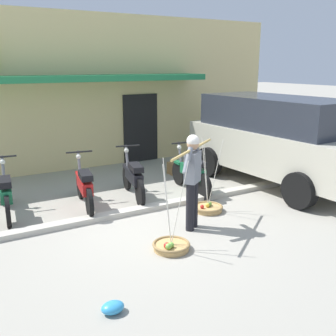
{
  "coord_description": "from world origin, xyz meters",
  "views": [
    {
      "loc": [
        -3.13,
        -5.99,
        2.84
      ],
      "look_at": [
        0.66,
        0.6,
        0.85
      ],
      "focal_mm": 42.35,
      "sensor_mm": 36.0,
      "label": 1
    }
  ],
  "objects_px": {
    "motorcycle_second_in_row": "(84,186)",
    "motorcycle_end_of_row": "(191,173)",
    "fruit_basket_right_side": "(171,245)",
    "fruit_vendor": "(192,176)",
    "plastic_litter_bag": "(113,307)",
    "fruit_basket_left_side": "(208,208)",
    "motorcycle_nearest_shop": "(6,193)",
    "wooden_crate": "(177,168)",
    "motorcycle_third_in_row": "(133,178)",
    "parked_truck": "(278,138)"
  },
  "relations": [
    {
      "from": "fruit_basket_right_side",
      "to": "motorcycle_nearest_shop",
      "type": "relative_size",
      "value": 0.8
    },
    {
      "from": "parked_truck",
      "to": "plastic_litter_bag",
      "type": "bearing_deg",
      "value": -151.82
    },
    {
      "from": "plastic_litter_bag",
      "to": "fruit_basket_left_side",
      "type": "bearing_deg",
      "value": 36.77
    },
    {
      "from": "fruit_basket_left_side",
      "to": "fruit_basket_right_side",
      "type": "distance_m",
      "value": 1.87
    },
    {
      "from": "parked_truck",
      "to": "plastic_litter_bag",
      "type": "xyz_separation_m",
      "value": [
        -5.5,
        -2.95,
        -1.06
      ]
    },
    {
      "from": "fruit_basket_right_side",
      "to": "motorcycle_second_in_row",
      "type": "bearing_deg",
      "value": 102.35
    },
    {
      "from": "motorcycle_nearest_shop",
      "to": "motorcycle_second_in_row",
      "type": "bearing_deg",
      "value": -12.05
    },
    {
      "from": "fruit_basket_right_side",
      "to": "parked_truck",
      "type": "height_order",
      "value": "parked_truck"
    },
    {
      "from": "motorcycle_second_in_row",
      "to": "motorcycle_third_in_row",
      "type": "relative_size",
      "value": 1.0
    },
    {
      "from": "fruit_basket_right_side",
      "to": "motorcycle_second_in_row",
      "type": "height_order",
      "value": "fruit_basket_right_side"
    },
    {
      "from": "motorcycle_nearest_shop",
      "to": "parked_truck",
      "type": "height_order",
      "value": "parked_truck"
    },
    {
      "from": "plastic_litter_bag",
      "to": "motorcycle_second_in_row",
      "type": "bearing_deg",
      "value": 76.44
    },
    {
      "from": "plastic_litter_bag",
      "to": "fruit_vendor",
      "type": "bearing_deg",
      "value": 36.83
    },
    {
      "from": "fruit_basket_left_side",
      "to": "parked_truck",
      "type": "height_order",
      "value": "parked_truck"
    },
    {
      "from": "motorcycle_third_in_row",
      "to": "motorcycle_end_of_row",
      "type": "bearing_deg",
      "value": -12.69
    },
    {
      "from": "motorcycle_second_in_row",
      "to": "wooden_crate",
      "type": "xyz_separation_m",
      "value": [
        2.97,
        1.28,
        -0.29
      ]
    },
    {
      "from": "fruit_vendor",
      "to": "fruit_basket_right_side",
      "type": "relative_size",
      "value": 1.17
    },
    {
      "from": "fruit_basket_left_side",
      "to": "motorcycle_end_of_row",
      "type": "height_order",
      "value": "fruit_basket_left_side"
    },
    {
      "from": "motorcycle_third_in_row",
      "to": "plastic_litter_bag",
      "type": "xyz_separation_m",
      "value": [
        -1.99,
        -3.67,
        -0.38
      ]
    },
    {
      "from": "motorcycle_nearest_shop",
      "to": "wooden_crate",
      "type": "height_order",
      "value": "motorcycle_nearest_shop"
    },
    {
      "from": "motorcycle_end_of_row",
      "to": "wooden_crate",
      "type": "bearing_deg",
      "value": 70.4
    },
    {
      "from": "motorcycle_nearest_shop",
      "to": "motorcycle_third_in_row",
      "type": "distance_m",
      "value": 2.58
    },
    {
      "from": "motorcycle_second_in_row",
      "to": "motorcycle_end_of_row",
      "type": "bearing_deg",
      "value": -5.24
    },
    {
      "from": "fruit_basket_right_side",
      "to": "parked_truck",
      "type": "distance_m",
      "value": 4.61
    },
    {
      "from": "wooden_crate",
      "to": "motorcycle_end_of_row",
      "type": "bearing_deg",
      "value": -109.6
    },
    {
      "from": "fruit_vendor",
      "to": "motorcycle_second_in_row",
      "type": "relative_size",
      "value": 0.94
    },
    {
      "from": "fruit_vendor",
      "to": "plastic_litter_bag",
      "type": "relative_size",
      "value": 6.05
    },
    {
      "from": "fruit_vendor",
      "to": "motorcycle_second_in_row",
      "type": "bearing_deg",
      "value": 123.57
    },
    {
      "from": "parked_truck",
      "to": "fruit_basket_right_side",
      "type": "bearing_deg",
      "value": -155.28
    },
    {
      "from": "motorcycle_nearest_shop",
      "to": "wooden_crate",
      "type": "bearing_deg",
      "value": 12.43
    },
    {
      "from": "motorcycle_second_in_row",
      "to": "parked_truck",
      "type": "relative_size",
      "value": 0.37
    },
    {
      "from": "fruit_basket_left_side",
      "to": "plastic_litter_bag",
      "type": "distance_m",
      "value": 3.65
    },
    {
      "from": "motorcycle_second_in_row",
      "to": "plastic_litter_bag",
      "type": "bearing_deg",
      "value": -103.56
    },
    {
      "from": "fruit_vendor",
      "to": "plastic_litter_bag",
      "type": "bearing_deg",
      "value": -143.17
    },
    {
      "from": "motorcycle_nearest_shop",
      "to": "plastic_litter_bag",
      "type": "xyz_separation_m",
      "value": [
        0.58,
        -3.91,
        -0.38
      ]
    },
    {
      "from": "fruit_basket_right_side",
      "to": "wooden_crate",
      "type": "distance_m",
      "value": 4.52
    },
    {
      "from": "motorcycle_second_in_row",
      "to": "parked_truck",
      "type": "bearing_deg",
      "value": -8.03
    },
    {
      "from": "fruit_basket_left_side",
      "to": "motorcycle_nearest_shop",
      "type": "distance_m",
      "value": 3.92
    },
    {
      "from": "motorcycle_third_in_row",
      "to": "motorcycle_end_of_row",
      "type": "relative_size",
      "value": 0.99
    },
    {
      "from": "fruit_basket_left_side",
      "to": "motorcycle_third_in_row",
      "type": "relative_size",
      "value": 0.81
    },
    {
      "from": "motorcycle_end_of_row",
      "to": "plastic_litter_bag",
      "type": "height_order",
      "value": "motorcycle_end_of_row"
    },
    {
      "from": "fruit_vendor",
      "to": "motorcycle_third_in_row",
      "type": "distance_m",
      "value": 2.12
    },
    {
      "from": "parked_truck",
      "to": "plastic_litter_bag",
      "type": "distance_m",
      "value": 6.33
    },
    {
      "from": "fruit_basket_right_side",
      "to": "fruit_vendor",
      "type": "bearing_deg",
      "value": 36.62
    },
    {
      "from": "motorcycle_third_in_row",
      "to": "parked_truck",
      "type": "xyz_separation_m",
      "value": [
        3.51,
        -0.73,
        0.68
      ]
    },
    {
      "from": "wooden_crate",
      "to": "fruit_vendor",
      "type": "bearing_deg",
      "value": -117.1
    },
    {
      "from": "motorcycle_end_of_row",
      "to": "plastic_litter_bag",
      "type": "relative_size",
      "value": 6.5
    },
    {
      "from": "motorcycle_end_of_row",
      "to": "parked_truck",
      "type": "bearing_deg",
      "value": -11.09
    },
    {
      "from": "fruit_basket_right_side",
      "to": "wooden_crate",
      "type": "xyz_separation_m",
      "value": [
        2.42,
        3.81,
        0.08
      ]
    },
    {
      "from": "motorcycle_nearest_shop",
      "to": "parked_truck",
      "type": "relative_size",
      "value": 0.37
    }
  ]
}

